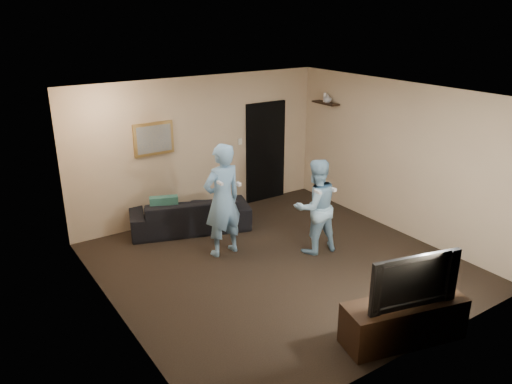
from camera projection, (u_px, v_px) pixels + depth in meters
ground at (279, 265)px, 7.67m from camera, size 5.00×5.00×0.00m
ceiling at (282, 95)px, 6.77m from camera, size 5.00×5.00×0.04m
wall_back at (200, 148)px, 9.17m from camera, size 5.00×0.04×2.60m
wall_front at (421, 251)px, 5.27m from camera, size 5.00×0.04×2.60m
wall_left at (111, 224)px, 5.92m from camera, size 0.04×5.00×2.60m
wall_right at (398, 158)px, 8.52m from camera, size 0.04×5.00×2.60m
sofa at (190, 213)px, 8.81m from camera, size 2.23×1.42×0.61m
throw_pillow at (164, 210)px, 8.50m from camera, size 0.50×0.31×0.48m
painting_frame at (154, 139)px, 8.58m from camera, size 0.72×0.05×0.57m
painting_canvas at (154, 139)px, 8.56m from camera, size 0.62×0.01×0.47m
doorway at (266, 152)px, 10.01m from camera, size 0.90×0.06×2.00m
light_switch at (240, 142)px, 9.60m from camera, size 0.08×0.02×0.12m
wall_shelf at (326, 103)px, 9.63m from camera, size 0.20×0.60×0.03m
shelf_vase at (327, 98)px, 9.56m from camera, size 0.20×0.20×0.17m
shelf_figurine at (325, 97)px, 9.62m from camera, size 0.06×0.06×0.18m
tv_console at (404, 321)px, 5.86m from camera, size 1.55×0.82×0.53m
television at (409, 277)px, 5.66m from camera, size 1.13×0.42×0.65m
wii_player_left at (222, 200)px, 7.74m from camera, size 0.70×0.53×1.82m
wii_player_right at (315, 206)px, 7.86m from camera, size 0.82×0.68×1.54m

